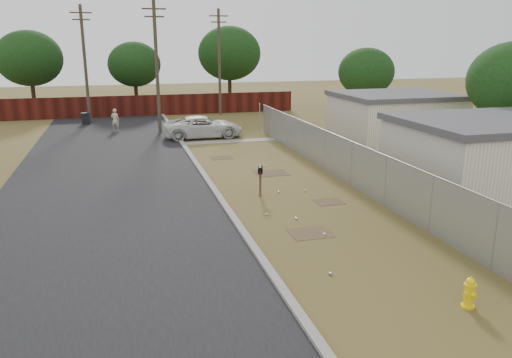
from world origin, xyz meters
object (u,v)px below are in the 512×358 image
object	(u,v)px
mailbox	(260,172)
pedestrian	(115,120)
fire_hydrant	(469,293)
trash_bin	(85,118)
pickup_truck	(203,127)

from	to	relation	value
mailbox	pedestrian	bearing A→B (deg)	107.80
fire_hydrant	pedestrian	size ratio (longest dim) A/B	0.50
mailbox	trash_bin	world-z (taller)	mailbox
mailbox	pickup_truck	world-z (taller)	pickup_truck
mailbox	pickup_truck	xyz separation A→B (m)	(-0.04, 13.85, -0.30)
pedestrian	mailbox	bearing A→B (deg)	129.07
pickup_truck	pedestrian	bearing A→B (deg)	53.40
mailbox	pedestrian	world-z (taller)	pedestrian
mailbox	pedestrian	size ratio (longest dim) A/B	0.79
fire_hydrant	mailbox	distance (m)	10.40
fire_hydrant	mailbox	bearing A→B (deg)	103.26
pedestrian	trash_bin	distance (m)	4.55
fire_hydrant	pickup_truck	size ratio (longest dim) A/B	0.15
pickup_truck	trash_bin	size ratio (longest dim) A/B	5.77
trash_bin	mailbox	bearing A→B (deg)	-69.84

